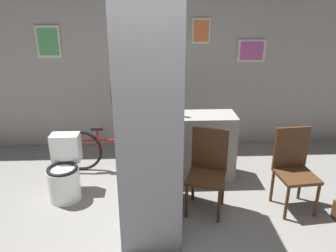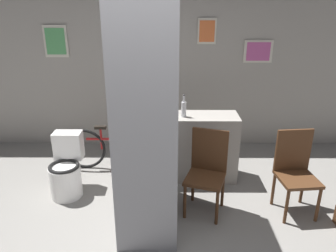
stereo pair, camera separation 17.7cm
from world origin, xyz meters
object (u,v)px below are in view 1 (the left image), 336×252
object	(u,v)px
toilet	(65,173)
chair_by_doorway	(294,166)
chair_near_pillar	(208,168)
bottle_tall	(182,108)
bicycle	(117,149)

from	to	relation	value
toilet	chair_by_doorway	distance (m)	2.72
chair_by_doorway	toilet	bearing A→B (deg)	167.32
chair_near_pillar	bottle_tall	xyz separation A→B (m)	(-0.24, 0.68, 0.49)
bicycle	bottle_tall	size ratio (longest dim) A/B	5.40
toilet	bottle_tall	distance (m)	1.65
chair_near_pillar	bicycle	distance (m)	1.50
bicycle	bottle_tall	xyz separation A→B (m)	(0.89, -0.29, 0.69)
chair_near_pillar	bicycle	xyz separation A→B (m)	(-1.13, 0.97, -0.20)
chair_by_doorway	bicycle	bearing A→B (deg)	149.46
toilet	chair_by_doorway	bearing A→B (deg)	-6.69
chair_by_doorway	chair_near_pillar	bearing A→B (deg)	173.72
bicycle	toilet	bearing A→B (deg)	-130.89
toilet	bicycle	size ratio (longest dim) A/B	0.47
toilet	chair_by_doorway	world-z (taller)	chair_by_doorway
toilet	bicycle	distance (m)	0.87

